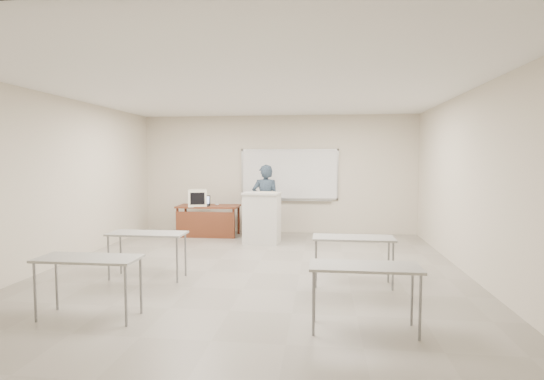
# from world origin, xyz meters

# --- Properties ---
(floor) EXTENTS (7.00, 8.00, 0.01)m
(floor) POSITION_xyz_m (0.00, 0.00, -0.01)
(floor) COLOR gray
(floor) RESTS_ON ground
(whiteboard) EXTENTS (2.48, 0.10, 1.31)m
(whiteboard) POSITION_xyz_m (0.30, 3.97, 1.48)
(whiteboard) COLOR white
(whiteboard) RESTS_ON floor
(student_desks) EXTENTS (4.40, 2.20, 0.73)m
(student_desks) POSITION_xyz_m (-0.00, -1.35, 0.67)
(student_desks) COLOR gray
(student_desks) RESTS_ON floor
(instructor_desk) EXTENTS (1.50, 0.75, 0.75)m
(instructor_desk) POSITION_xyz_m (-1.64, 3.19, 0.55)
(instructor_desk) COLOR brown
(instructor_desk) RESTS_ON floor
(podium) EXTENTS (0.81, 0.59, 1.15)m
(podium) POSITION_xyz_m (-0.20, 2.50, 0.58)
(podium) COLOR #BAB9B0
(podium) RESTS_ON floor
(crt_monitor) EXTENTS (0.44, 0.49, 0.42)m
(crt_monitor) POSITION_xyz_m (-1.89, 3.18, 0.95)
(crt_monitor) COLOR beige
(crt_monitor) RESTS_ON instructor_desk
(laptop) EXTENTS (0.33, 0.31, 0.25)m
(laptop) POSITION_xyz_m (-1.74, 3.18, 0.81)
(laptop) COLOR black
(laptop) RESTS_ON instructor_desk
(mouse) EXTENTS (0.11, 0.09, 0.04)m
(mouse) POSITION_xyz_m (-1.44, 3.35, 0.77)
(mouse) COLOR #A7AAAF
(mouse) RESTS_ON instructor_desk
(keyboard) EXTENTS (0.43, 0.22, 0.02)m
(keyboard) POSITION_xyz_m (-0.05, 2.38, 1.16)
(keyboard) COLOR beige
(keyboard) RESTS_ON podium
(presenter) EXTENTS (0.69, 0.50, 1.76)m
(presenter) POSITION_xyz_m (-0.20, 3.09, 0.88)
(presenter) COLOR black
(presenter) RESTS_ON floor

